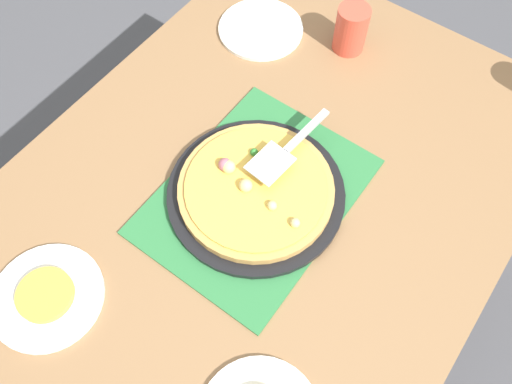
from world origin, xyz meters
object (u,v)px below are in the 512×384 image
cup_far (351,29)px  plate_near_left (47,297)px  plate_side (261,29)px  pizza_pan (256,194)px  pizza (256,189)px  served_slice_left (45,295)px  pizza_server (287,150)px

cup_far → plate_near_left: bearing=-7.9°
plate_near_left → plate_side: same height
pizza_pan → plate_near_left: (0.42, -0.20, -0.01)m
pizza → plate_side: bearing=-145.4°
pizza → cup_far: bearing=-172.2°
pizza_pan → served_slice_left: (0.42, -0.20, 0.01)m
plate_near_left → plate_side: (-0.83, -0.09, 0.00)m
served_slice_left → cup_far: cup_far is taller
pizza → pizza_server: (-0.10, 0.01, 0.04)m
plate_side → pizza_server: bearing=43.2°
plate_side → cup_far: size_ratio=1.83×
pizza_pan → plate_near_left: size_ratio=1.73×
pizza → pizza_server: bearing=174.0°
pizza → plate_near_left: bearing=-24.8°
pizza_pan → plate_side: (-0.41, -0.28, -0.01)m
plate_near_left → served_slice_left: 0.01m
plate_near_left → pizza_server: 0.56m
served_slice_left → cup_far: bearing=172.1°
pizza_pan → plate_side: pizza_pan is taller
cup_far → pizza_server: (0.39, 0.08, 0.01)m
pizza → plate_near_left: 0.46m
plate_side → plate_near_left: bearing=6.0°
served_slice_left → cup_far: 0.92m
pizza_server → served_slice_left: bearing=-21.5°
plate_near_left → served_slice_left: bearing=-90.0°
plate_near_left → pizza_pan: bearing=155.1°
pizza → plate_near_left: size_ratio=1.50×
pizza_pan → pizza: 0.02m
cup_far → pizza_pan: bearing=7.9°
pizza_pan → pizza: (0.00, -0.00, 0.02)m
pizza_pan → pizza: size_ratio=1.15×
pizza_pan → plate_side: 0.49m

